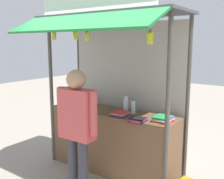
{
  "coord_description": "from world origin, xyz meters",
  "views": [
    {
      "loc": [
        2.34,
        -3.26,
        2.03
      ],
      "look_at": [
        0.0,
        0.0,
        1.33
      ],
      "focal_mm": 42.33,
      "sensor_mm": 36.0,
      "label": 1
    }
  ],
  "objects": [
    {
      "name": "water_bottle_center",
      "position": [
        -0.63,
        0.11,
        1.09
      ],
      "size": [
        0.07,
        0.07,
        0.25
      ],
      "color": "silver",
      "rests_on": "stall_counter"
    },
    {
      "name": "ground_plane",
      "position": [
        0.0,
        0.0,
        0.0
      ],
      "size": [
        20.0,
        20.0,
        0.0
      ],
      "primitive_type": "plane",
      "color": "#9E9384"
    },
    {
      "name": "stall_counter",
      "position": [
        0.0,
        0.0,
        0.49
      ],
      "size": [
        2.11,
        0.58,
        0.98
      ],
      "primitive_type": "cube",
      "color": "brown",
      "rests_on": "ground"
    },
    {
      "name": "vendor_person",
      "position": [
        0.08,
        -0.88,
        1.03
      ],
      "size": [
        0.65,
        0.25,
        1.71
      ],
      "rotation": [
        0.0,
        0.0,
        0.02
      ],
      "color": "#383842",
      "rests_on": "ground"
    },
    {
      "name": "water_bottle_far_right",
      "position": [
        0.22,
        0.06,
        1.1
      ],
      "size": [
        0.07,
        0.07,
        0.26
      ],
      "color": "silver",
      "rests_on": "stall_counter"
    },
    {
      "name": "banana_bunch_inner_left",
      "position": [
        -0.83,
        -0.39,
        2.15
      ],
      "size": [
        0.1,
        0.09,
        0.24
      ],
      "color": "#332D23"
    },
    {
      "name": "stall_structure",
      "position": [
        0.0,
        0.1,
        1.67
      ],
      "size": [
        2.31,
        1.43,
        2.8
      ],
      "color": "#4C4742",
      "rests_on": "ground"
    },
    {
      "name": "water_bottle_rear_center",
      "position": [
        0.33,
        0.09,
        1.08
      ],
      "size": [
        0.06,
        0.06,
        0.23
      ],
      "color": "silver",
      "rests_on": "stall_counter"
    },
    {
      "name": "banana_bunch_leftmost",
      "position": [
        -0.37,
        -0.39,
        2.15
      ],
      "size": [
        0.1,
        0.1,
        0.24
      ],
      "color": "#332D23"
    },
    {
      "name": "magazine_stack_mid_right",
      "position": [
        0.23,
        -0.12,
        1.0
      ],
      "size": [
        0.25,
        0.26,
        0.06
      ],
      "color": "blue",
      "rests_on": "stall_counter"
    },
    {
      "name": "magazine_stack_back_right",
      "position": [
        0.59,
        -0.23,
        1.0
      ],
      "size": [
        0.23,
        0.25,
        0.04
      ],
      "color": "black",
      "rests_on": "stall_counter"
    },
    {
      "name": "banana_bunch_inner_right",
      "position": [
        -0.15,
        -0.39,
        2.12
      ],
      "size": [
        0.09,
        0.09,
        0.27
      ],
      "color": "#332D23"
    },
    {
      "name": "banana_bunch_rightmost",
      "position": [
        0.84,
        -0.39,
        2.09
      ],
      "size": [
        0.1,
        0.1,
        0.3
      ],
      "color": "#332D23"
    },
    {
      "name": "magazine_stack_front_right",
      "position": [
        0.88,
        -0.02,
        1.01
      ],
      "size": [
        0.26,
        0.29,
        0.07
      ],
      "color": "red",
      "rests_on": "stall_counter"
    }
  ]
}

